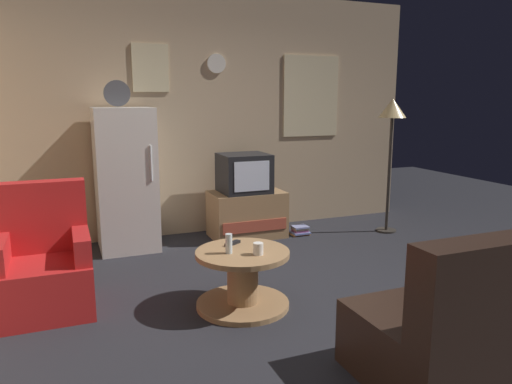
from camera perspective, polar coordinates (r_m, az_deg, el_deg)
The scene contains 13 objects.
ground_plane at distance 3.88m, azimuth 5.87°, elevation -13.29°, with size 12.00×12.00×0.00m, color #232328.
wall_with_art at distance 5.82m, azimuth -5.19°, elevation 9.08°, with size 5.20×0.12×2.80m.
fridge at distance 5.27m, azimuth -15.12°, elevation 1.47°, with size 0.60×0.62×1.77m.
tv_stand at distance 5.63m, azimuth -1.09°, elevation -2.63°, with size 0.84×0.53×0.53m.
crt_tv at distance 5.52m, azimuth -1.42°, elevation 2.25°, with size 0.54×0.51×0.44m.
standing_lamp at distance 5.91m, azimuth 15.74°, elevation 8.33°, with size 0.32×0.32×1.59m.
coffee_table at distance 3.78m, azimuth -1.59°, elevation -10.21°, with size 0.72×0.72×0.45m.
wine_glass at distance 3.63m, azimuth -3.22°, elevation -6.09°, with size 0.05×0.05×0.15m, color silver.
mug_ceramic_white at distance 3.60m, azimuth 0.27°, elevation -6.70°, with size 0.08×0.08×0.09m, color silver.
remote_control at distance 3.86m, azimuth -2.78°, elevation -6.05°, with size 0.15×0.04×0.02m, color black.
armchair at distance 4.05m, azimuth -23.77°, elevation -8.02°, with size 0.68×0.68×0.96m.
couch at distance 3.26m, azimuth 27.29°, elevation -13.40°, with size 1.70×0.80×0.92m.
book_stack at distance 5.77m, azimuth 5.20°, elevation -4.55°, with size 0.22×0.18×0.11m.
Camera 1 is at (-1.67, -3.12, 1.59)m, focal length 33.92 mm.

